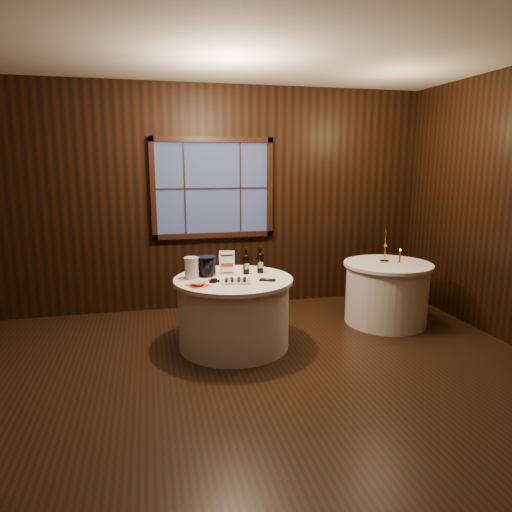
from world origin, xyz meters
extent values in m
plane|color=black|center=(0.00, 0.00, 0.00)|extent=(6.00, 6.00, 0.00)
cube|color=black|center=(0.00, 2.50, 1.50)|extent=(6.00, 0.02, 3.00)
cube|color=#384675|center=(0.00, 2.47, 1.65)|extent=(1.50, 0.01, 1.20)
cylinder|color=white|center=(0.00, 1.00, 0.36)|extent=(1.20, 1.20, 0.73)
cylinder|color=white|center=(0.00, 1.00, 0.75)|extent=(1.28, 1.28, 0.04)
cylinder|color=white|center=(2.00, 1.30, 0.36)|extent=(1.00, 1.00, 0.73)
cylinder|color=white|center=(2.00, 1.30, 0.75)|extent=(1.08, 1.08, 0.04)
cube|color=#B3B3BA|center=(-0.04, 1.19, 0.78)|extent=(0.15, 0.10, 0.01)
cube|color=#B3B3BA|center=(-0.04, 1.19, 0.91)|extent=(0.02, 0.02, 0.26)
cube|color=white|center=(-0.04, 1.18, 0.91)|extent=(0.17, 0.03, 0.24)
cylinder|color=black|center=(0.17, 1.15, 0.86)|extent=(0.07, 0.07, 0.19)
sphere|color=black|center=(0.17, 1.15, 0.96)|extent=(0.07, 0.07, 0.07)
cylinder|color=black|center=(0.17, 1.15, 1.01)|extent=(0.03, 0.03, 0.08)
cylinder|color=black|center=(0.17, 1.15, 1.05)|extent=(0.03, 0.03, 0.02)
cube|color=beige|center=(0.17, 1.11, 0.86)|extent=(0.05, 0.00, 0.07)
cylinder|color=black|center=(0.34, 1.16, 0.87)|extent=(0.07, 0.07, 0.20)
sphere|color=black|center=(0.34, 1.16, 0.97)|extent=(0.07, 0.07, 0.07)
cylinder|color=black|center=(0.34, 1.16, 1.02)|extent=(0.03, 0.03, 0.09)
cylinder|color=black|center=(0.34, 1.16, 1.06)|extent=(0.03, 0.03, 0.02)
cube|color=beige|center=(0.34, 1.12, 0.87)|extent=(0.05, 0.01, 0.07)
cylinder|color=black|center=(-0.26, 1.16, 0.78)|extent=(0.15, 0.15, 0.03)
cylinder|color=black|center=(-0.26, 1.16, 0.88)|extent=(0.20, 0.20, 0.17)
cylinder|color=black|center=(-0.26, 1.16, 0.98)|extent=(0.21, 0.21, 0.02)
cube|color=silver|center=(-0.01, 0.81, 0.78)|extent=(0.34, 0.25, 0.02)
cube|color=black|center=(0.33, 0.81, 0.78)|extent=(0.19, 0.14, 0.01)
cylinder|color=#382C14|center=(-0.30, 0.86, 0.79)|extent=(0.07, 0.01, 0.03)
cylinder|color=silver|center=(-0.44, 1.09, 0.88)|extent=(0.15, 0.15, 0.22)
cylinder|color=silver|center=(-0.44, 1.09, 0.99)|extent=(0.16, 0.16, 0.01)
torus|color=silver|center=(-0.36, 1.09, 0.89)|extent=(0.11, 0.05, 0.11)
cube|color=red|center=(-0.40, 0.78, 0.77)|extent=(0.26, 0.26, 0.00)
imported|color=silver|center=(-0.40, 0.78, 0.79)|extent=(0.18, 0.18, 0.03)
cylinder|color=gold|center=(1.98, 1.35, 0.78)|extent=(0.12, 0.12, 0.02)
cylinder|color=gold|center=(1.98, 1.35, 0.98)|extent=(0.03, 0.03, 0.37)
cylinder|color=gold|center=(1.98, 1.35, 1.18)|extent=(0.06, 0.06, 0.03)
cylinder|color=gold|center=(2.14, 1.28, 0.78)|extent=(0.05, 0.05, 0.01)
cylinder|color=#A40C18|center=(2.14, 1.28, 0.85)|extent=(0.02, 0.02, 0.14)
sphere|color=#FFB23F|center=(2.14, 1.28, 0.93)|extent=(0.02, 0.02, 0.02)
camera|label=1|loc=(-0.85, -3.68, 1.98)|focal=32.00mm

